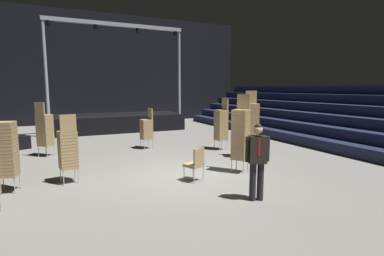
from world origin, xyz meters
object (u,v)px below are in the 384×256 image
at_px(loose_chair_near_man, 196,162).
at_px(chair_stack_front_left, 252,125).
at_px(stage_riser, 116,121).
at_px(chair_stack_mid_centre, 6,148).
at_px(chair_stack_rear_left, 221,124).
at_px(chair_stack_rear_centre, 241,134).
at_px(chair_stack_aisle_left, 147,129).
at_px(man_with_tie, 257,157).
at_px(chair_stack_mid_left, 68,149).
at_px(chair_stack_mid_right, 45,129).
at_px(equipment_road_case, 17,143).

bearing_deg(loose_chair_near_man, chair_stack_front_left, 5.20).
height_order(stage_riser, chair_stack_mid_centre, stage_riser).
height_order(chair_stack_rear_left, loose_chair_near_man, chair_stack_rear_left).
bearing_deg(chair_stack_rear_centre, loose_chair_near_man, 63.82).
distance_m(chair_stack_rear_left, chair_stack_aisle_left, 3.17).
relative_size(chair_stack_rear_centre, chair_stack_aisle_left, 1.40).
height_order(man_with_tie, chair_stack_front_left, chair_stack_front_left).
bearing_deg(chair_stack_front_left, chair_stack_rear_left, -59.72).
bearing_deg(chair_stack_front_left, stage_riser, -48.54).
relative_size(chair_stack_rear_left, loose_chair_near_man, 2.26).
height_order(stage_riser, chair_stack_rear_left, stage_riser).
height_order(chair_stack_mid_left, loose_chair_near_man, chair_stack_mid_left).
bearing_deg(man_with_tie, chair_stack_front_left, -105.98).
bearing_deg(chair_stack_rear_centre, chair_stack_mid_left, 42.78).
bearing_deg(chair_stack_mid_right, man_with_tie, -17.54).
bearing_deg(stage_riser, chair_stack_aisle_left, -88.44).
xyz_separation_m(chair_stack_mid_right, equipment_road_case, (-1.15, 1.89, -0.75)).
relative_size(chair_stack_mid_centre, chair_stack_rear_centre, 0.93).
relative_size(chair_stack_mid_left, chair_stack_aisle_left, 1.10).
xyz_separation_m(chair_stack_mid_left, chair_stack_rear_centre, (4.81, -1.11, 0.25)).
distance_m(chair_stack_front_left, chair_stack_mid_left, 6.25).
height_order(chair_stack_mid_centre, loose_chair_near_man, chair_stack_mid_centre).
xyz_separation_m(chair_stack_mid_centre, chair_stack_rear_centre, (6.21, -0.96, 0.08)).
relative_size(chair_stack_mid_left, chair_stack_rear_centre, 0.79).
relative_size(chair_stack_front_left, equipment_road_case, 2.75).
relative_size(man_with_tie, chair_stack_mid_right, 0.87).
bearing_deg(chair_stack_front_left, loose_chair_near_man, 50.64).
bearing_deg(chair_stack_mid_centre, chair_stack_aisle_left, 141.06).
distance_m(chair_stack_mid_left, chair_stack_mid_centre, 1.42).
distance_m(stage_riser, man_with_tie, 12.87).
relative_size(chair_stack_mid_right, loose_chair_near_man, 2.17).
xyz_separation_m(chair_stack_mid_left, chair_stack_rear_left, (6.00, 2.07, 0.13)).
bearing_deg(equipment_road_case, chair_stack_mid_right, -58.58).
relative_size(chair_stack_mid_right, equipment_road_case, 2.28).
xyz_separation_m(chair_stack_mid_left, chair_stack_aisle_left, (3.23, 3.58, -0.08)).
bearing_deg(chair_stack_mid_right, chair_stack_mid_centre, -61.08).
bearing_deg(chair_stack_rear_left, chair_stack_mid_left, 103.94).
bearing_deg(chair_stack_aisle_left, chair_stack_mid_right, 79.78).
height_order(stage_riser, equipment_road_case, stage_riser).
distance_m(stage_riser, equipment_road_case, 6.29).
bearing_deg(chair_stack_mid_left, chair_stack_rear_left, 8.53).
bearing_deg(chair_stack_aisle_left, man_with_tie, 177.87).
height_order(chair_stack_front_left, chair_stack_mid_centre, chair_stack_front_left).
height_order(chair_stack_aisle_left, equipment_road_case, chair_stack_aisle_left).
bearing_deg(chair_stack_mid_right, chair_stack_front_left, 12.75).
bearing_deg(chair_stack_mid_centre, chair_stack_mid_left, 108.41).
relative_size(man_with_tie, chair_stack_mid_centre, 0.80).
relative_size(chair_stack_mid_centre, loose_chair_near_man, 2.35).
bearing_deg(equipment_road_case, man_with_tie, -57.50).
distance_m(chair_stack_mid_left, equipment_road_case, 5.99).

